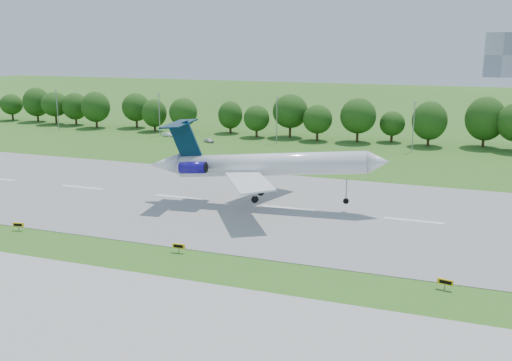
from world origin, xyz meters
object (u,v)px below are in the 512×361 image
at_px(taxi_sign_left, 18,225).
at_px(airliner, 259,164).
at_px(service_vehicle_b, 209,140).
at_px(service_vehicle_a, 168,134).

bearing_deg(taxi_sign_left, airliner, 27.43).
bearing_deg(service_vehicle_b, taxi_sign_left, -147.93).
distance_m(airliner, service_vehicle_b, 62.09).
bearing_deg(airliner, service_vehicle_b, 114.96).
relative_size(taxi_sign_left, service_vehicle_b, 0.49).
height_order(airliner, taxi_sign_left, airliner).
distance_m(airliner, service_vehicle_a, 74.93).
bearing_deg(taxi_sign_left, service_vehicle_b, 81.04).
relative_size(taxi_sign_left, service_vehicle_a, 0.49).
bearing_deg(service_vehicle_b, airliner, -119.07).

